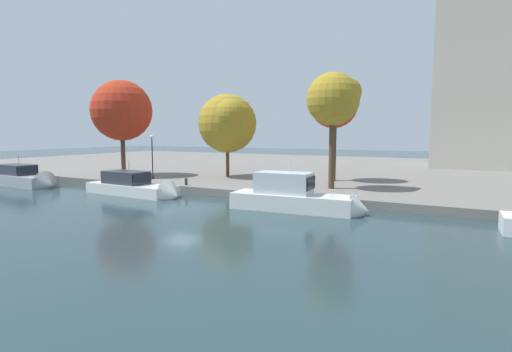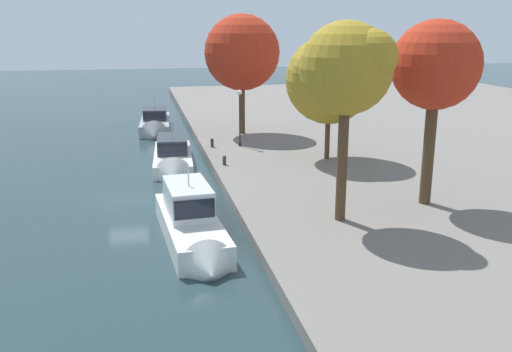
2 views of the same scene
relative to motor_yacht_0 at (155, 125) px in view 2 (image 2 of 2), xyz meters
name	(u,v)px [view 2 (image 2 of 2)]	position (x,y,z in m)	size (l,w,h in m)	color
ground_plane	(127,199)	(23.59, -2.68, -0.64)	(220.00, 220.00, 0.00)	#23383D
motor_yacht_0	(155,125)	(0.00, 0.00, 0.00)	(10.62, 3.56, 4.44)	#9EA3A8
motor_yacht_1	(173,159)	(15.64, 0.81, -0.05)	(10.59, 3.50, 4.26)	silver
motor_yacht_2	(192,228)	(31.76, 0.74, 0.15)	(10.28, 3.30, 4.59)	silver
mooring_bollard_0	(224,160)	(18.57, 4.47, 0.42)	(0.29, 0.29, 0.72)	#2D2D33
mooring_bollard_1	(212,142)	(12.14, 4.41, 0.45)	(0.29, 0.29, 0.77)	#2D2D33
lamp_post	(240,110)	(12.19, 6.84, 3.16)	(0.43, 0.43, 4.85)	black
tree_0	(243,50)	(6.56, 8.21, 7.90)	(7.07, 7.07, 11.20)	#4C3823
tree_1	(327,77)	(18.20, 12.52, 6.37)	(6.66, 6.66, 9.46)	#4C3823
tree_2	(435,66)	(30.07, 14.63, 8.02)	(5.00, 5.00, 10.54)	#4C3823
tree_3	(351,68)	(31.97, 8.91, 8.14)	(4.75, 4.75, 10.45)	#4C3823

